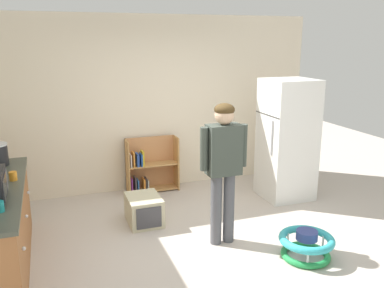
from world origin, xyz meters
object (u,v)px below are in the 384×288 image
Objects in this scene: refrigerator at (287,139)px; bookshelf at (149,168)px; baby_walker at (306,244)px; pet_carrier at (144,210)px; standing_person at (223,160)px; orange_cup at (13,176)px.

bookshelf is at bearing 153.78° from refrigerator.
baby_walker is 1.09× the size of pet_carrier.
baby_walker is at bearing -45.14° from pet_carrier.
refrigerator is 2.09× the size of bookshelf.
refrigerator is 2.95× the size of baby_walker.
standing_person is (0.40, -1.97, 0.64)m from bookshelf.
standing_person is at bearing 138.26° from baby_walker.
orange_cup reaches higher than pet_carrier.
standing_person is 3.01× the size of pet_carrier.
refrigerator is 3.22× the size of pet_carrier.
baby_walker is at bearing -19.53° from orange_cup.
standing_person reaches higher than orange_cup.
standing_person is 2.26m from orange_cup.
orange_cup is (-1.47, -0.43, 0.77)m from pet_carrier.
standing_person reaches higher than baby_walker.
refrigerator is at bearing 9.76° from orange_cup.
refrigerator is at bearing 65.39° from baby_walker.
baby_walker is (0.72, -0.64, -0.85)m from standing_person.
standing_person is at bearing -48.08° from pet_carrier.
pet_carrier is (-2.24, -0.21, -0.71)m from refrigerator.
standing_person is (-1.49, -1.04, 0.12)m from refrigerator.
baby_walker is 6.36× the size of orange_cup.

